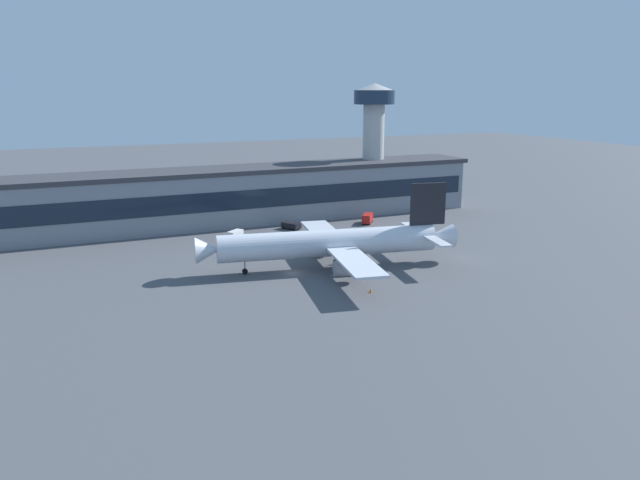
% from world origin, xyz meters
% --- Properties ---
extents(ground_plane, '(600.00, 600.00, 0.00)m').
position_xyz_m(ground_plane, '(0.00, 0.00, 0.00)').
color(ground_plane, '#4C4F54').
extents(terminal_building, '(146.39, 16.15, 14.89)m').
position_xyz_m(terminal_building, '(0.00, 49.61, 7.47)').
color(terminal_building, gray).
rests_on(terminal_building, ground_plane).
extents(airliner, '(53.19, 45.56, 16.67)m').
position_xyz_m(airliner, '(8.64, -0.26, 5.26)').
color(airliner, silver).
rests_on(airliner, ground_plane).
extents(control_tower, '(11.95, 11.95, 36.87)m').
position_xyz_m(control_tower, '(46.99, 52.80, 22.69)').
color(control_tower, '#B7B7B2').
rests_on(control_tower, ground_plane).
extents(follow_me_car, '(4.62, 4.23, 1.85)m').
position_xyz_m(follow_me_car, '(-1.98, 32.50, 1.09)').
color(follow_me_car, white).
rests_on(follow_me_car, ground_plane).
extents(crew_van, '(4.95, 5.44, 2.55)m').
position_xyz_m(crew_van, '(35.28, 34.10, 1.46)').
color(crew_van, red).
rests_on(crew_van, ground_plane).
extents(pushback_tractor, '(4.69, 5.45, 1.75)m').
position_xyz_m(pushback_tractor, '(13.97, 35.79, 1.05)').
color(pushback_tractor, black).
rests_on(pushback_tractor, ground_plane).
extents(traffic_cone_0, '(0.55, 0.55, 0.69)m').
position_xyz_m(traffic_cone_0, '(8.32, -16.93, 0.35)').
color(traffic_cone_0, '#F2590C').
rests_on(traffic_cone_0, ground_plane).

